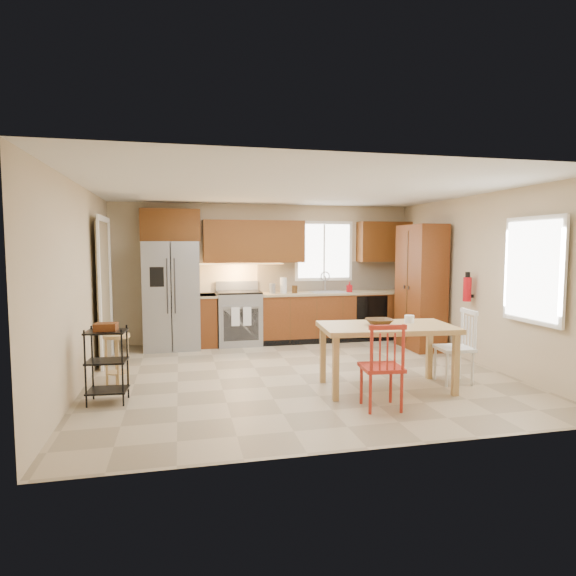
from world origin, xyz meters
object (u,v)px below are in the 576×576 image
(range_stove, at_px, (239,319))
(table_jar, at_px, (409,321))
(dining_table, at_px, (386,358))
(chair_red, at_px, (381,366))
(fire_extinguisher, at_px, (467,289))
(pantry, at_px, (421,287))
(utility_cart, at_px, (107,365))
(chair_white, at_px, (454,347))
(bar_stool, at_px, (117,361))
(refrigerator, at_px, (172,295))
(soap_bottle, at_px, (349,287))
(table_bowl, at_px, (379,326))

(range_stove, height_order, table_jar, range_stove)
(dining_table, distance_m, chair_red, 0.74)
(fire_extinguisher, height_order, chair_red, fire_extinguisher)
(range_stove, height_order, chair_red, chair_red)
(pantry, distance_m, chair_red, 3.37)
(range_stove, height_order, pantry, pantry)
(chair_red, relative_size, utility_cart, 1.10)
(chair_red, xyz_separation_m, chair_white, (1.30, 0.70, 0.00))
(fire_extinguisher, distance_m, chair_red, 2.76)
(pantry, xyz_separation_m, dining_table, (-1.55, -2.07, -0.66))
(chair_red, height_order, bar_stool, chair_red)
(range_stove, bearing_deg, chair_white, -51.60)
(pantry, relative_size, table_jar, 15.23)
(range_stove, xyz_separation_m, fire_extinguisher, (3.18, -2.04, 0.64))
(refrigerator, height_order, bar_stool, refrigerator)
(chair_white, bearing_deg, dining_table, 98.45)
(soap_bottle, distance_m, bar_stool, 4.45)
(refrigerator, height_order, utility_cart, refrigerator)
(dining_table, bearing_deg, range_stove, 120.54)
(pantry, height_order, bar_stool, pantry)
(refrigerator, xyz_separation_m, pantry, (4.13, -0.93, 0.14))
(chair_red, bearing_deg, pantry, 60.53)
(chair_red, bearing_deg, refrigerator, 126.91)
(range_stove, relative_size, chair_white, 0.99)
(soap_bottle, distance_m, chair_white, 2.99)
(dining_table, bearing_deg, fire_extinguisher, 35.70)
(chair_red, bearing_deg, dining_table, 67.13)
(fire_extinguisher, bearing_deg, chair_red, -141.48)
(soap_bottle, xyz_separation_m, bar_stool, (-3.81, -2.19, -0.66))
(dining_table, height_order, table_bowl, table_bowl)
(range_stove, relative_size, table_jar, 6.67)
(dining_table, distance_m, table_jar, 0.56)
(soap_bottle, distance_m, pantry, 1.31)
(range_stove, xyz_separation_m, table_jar, (1.78, -2.96, 0.35))
(range_stove, xyz_separation_m, bar_stool, (-1.78, -2.27, -0.13))
(dining_table, relative_size, chair_white, 1.70)
(range_stove, relative_size, dining_table, 0.58)
(table_bowl, bearing_deg, refrigerator, 129.65)
(table_jar, xyz_separation_m, bar_stool, (-3.56, 0.68, -0.48))
(chair_white, height_order, bar_stool, chair_white)
(soap_bottle, bearing_deg, table_jar, -95.00)
(soap_bottle, bearing_deg, refrigerator, 179.55)
(dining_table, bearing_deg, chair_white, 8.45)
(range_stove, relative_size, utility_cart, 1.08)
(chair_white, xyz_separation_m, table_bowl, (-1.05, -0.05, 0.32))
(dining_table, distance_m, table_bowl, 0.41)
(range_stove, bearing_deg, utility_cart, -122.35)
(dining_table, distance_m, utility_cart, 3.25)
(dining_table, relative_size, utility_cart, 1.87)
(chair_red, xyz_separation_m, bar_stool, (-2.86, 1.43, -0.13))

